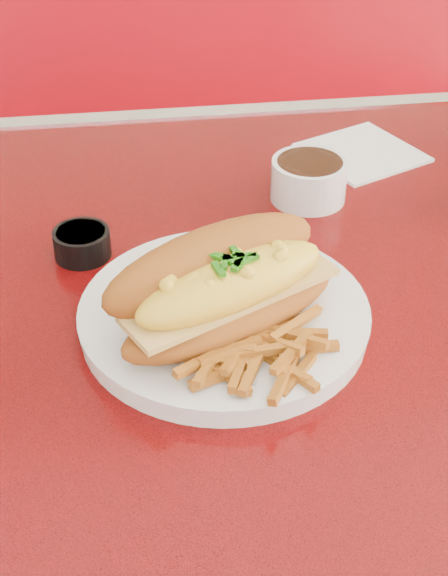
{
  "coord_description": "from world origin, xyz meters",
  "views": [
    {
      "loc": [
        -0.21,
        -0.59,
        1.21
      ],
      "look_at": [
        -0.14,
        -0.05,
        0.81
      ],
      "focal_mm": 50.0,
      "sensor_mm": 36.0,
      "label": 1
    }
  ],
  "objects": [
    {
      "name": "dinner_plate",
      "position": [
        -0.14,
        -0.05,
        0.78
      ],
      "size": [
        0.3,
        0.3,
        0.02
      ],
      "rotation": [
        0.0,
        0.0,
        0.24
      ],
      "color": "white",
      "rests_on": "diner_table"
    },
    {
      "name": "diner_table",
      "position": [
        0.0,
        0.0,
        0.61
      ],
      "size": [
        1.23,
        0.83,
        0.77
      ],
      "color": "#B80B0C",
      "rests_on": "ground"
    },
    {
      "name": "booth_bench_far",
      "position": [
        0.0,
        0.81,
        0.29
      ],
      "size": [
        1.2,
        0.51,
        0.9
      ],
      "color": "#A70B17",
      "rests_on": "ground"
    },
    {
      "name": "gravy_ramekin",
      "position": [
        -0.01,
        0.16,
        0.79
      ],
      "size": [
        0.1,
        0.1,
        0.05
      ],
      "rotation": [
        0.0,
        0.0,
        0.24
      ],
      "color": "white",
      "rests_on": "diner_table"
    },
    {
      "name": "fries_pile",
      "position": [
        -0.12,
        -0.11,
        0.8
      ],
      "size": [
        0.11,
        0.11,
        0.03
      ],
      "primitive_type": null,
      "rotation": [
        0.0,
        0.0,
        -0.23
      ],
      "color": "#C17321",
      "rests_on": "dinner_plate"
    },
    {
      "name": "mac_hoagie",
      "position": [
        -0.14,
        -0.06,
        0.83
      ],
      "size": [
        0.23,
        0.18,
        0.09
      ],
      "rotation": [
        0.0,
        0.0,
        0.46
      ],
      "color": "#A4571A",
      "rests_on": "dinner_plate"
    },
    {
      "name": "fork",
      "position": [
        -0.08,
        -0.02,
        0.79
      ],
      "size": [
        0.07,
        0.12,
        0.0
      ],
      "rotation": [
        0.0,
        0.0,
        2.06
      ],
      "color": "silver",
      "rests_on": "dinner_plate"
    },
    {
      "name": "paper_napkin",
      "position": [
        0.07,
        0.25,
        0.77
      ],
      "size": [
        0.16,
        0.16,
        0.0
      ],
      "primitive_type": "cube",
      "rotation": [
        0.0,
        0.0,
        0.41
      ],
      "color": "white",
      "rests_on": "diner_table"
    },
    {
      "name": "sauce_cup_left",
      "position": [
        -0.26,
        0.08,
        0.79
      ],
      "size": [
        0.06,
        0.06,
        0.03
      ],
      "rotation": [
        0.0,
        0.0,
        -0.19
      ],
      "color": "black",
      "rests_on": "diner_table"
    }
  ]
}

